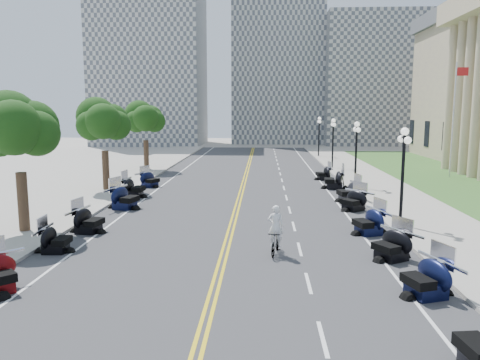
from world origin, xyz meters
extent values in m
plane|color=gray|center=(0.00, 0.00, 0.00)|extent=(160.00, 160.00, 0.00)
cube|color=#333335|center=(0.00, 10.00, 0.00)|extent=(16.00, 90.00, 0.01)
cube|color=yellow|center=(-0.12, 10.00, 0.01)|extent=(0.12, 90.00, 0.00)
cube|color=yellow|center=(0.12, 10.00, 0.01)|extent=(0.12, 90.00, 0.00)
cube|color=white|center=(6.40, 10.00, 0.01)|extent=(0.12, 90.00, 0.00)
cube|color=white|center=(-6.40, 10.00, 0.01)|extent=(0.12, 90.00, 0.00)
cube|color=white|center=(3.20, -8.00, 0.01)|extent=(0.12, 2.00, 0.00)
cube|color=white|center=(3.20, -4.00, 0.01)|extent=(0.12, 2.00, 0.00)
cube|color=white|center=(3.20, 0.00, 0.01)|extent=(0.12, 2.00, 0.00)
cube|color=white|center=(3.20, 4.00, 0.01)|extent=(0.12, 2.00, 0.00)
cube|color=white|center=(3.20, 8.00, 0.01)|extent=(0.12, 2.00, 0.00)
cube|color=white|center=(3.20, 12.00, 0.01)|extent=(0.12, 2.00, 0.00)
cube|color=white|center=(3.20, 16.00, 0.01)|extent=(0.12, 2.00, 0.00)
cube|color=white|center=(3.20, 20.00, 0.01)|extent=(0.12, 2.00, 0.00)
cube|color=white|center=(3.20, 24.00, 0.01)|extent=(0.12, 2.00, 0.00)
cube|color=white|center=(3.20, 28.00, 0.01)|extent=(0.12, 2.00, 0.00)
cube|color=white|center=(3.20, 32.00, 0.01)|extent=(0.12, 2.00, 0.00)
cube|color=white|center=(3.20, 36.00, 0.01)|extent=(0.12, 2.00, 0.00)
cube|color=white|center=(3.20, 40.00, 0.01)|extent=(0.12, 2.00, 0.00)
cube|color=white|center=(3.20, 44.00, 0.01)|extent=(0.12, 2.00, 0.00)
cube|color=white|center=(3.20, 48.00, 0.01)|extent=(0.12, 2.00, 0.00)
cube|color=white|center=(3.20, 52.00, 0.01)|extent=(0.12, 2.00, 0.00)
cube|color=#9E9991|center=(10.50, 10.00, 0.07)|extent=(5.00, 90.00, 0.15)
cube|color=#9E9991|center=(-10.50, 10.00, 0.07)|extent=(5.00, 90.00, 0.15)
cube|color=#356023|center=(17.50, 18.00, 0.05)|extent=(9.00, 60.00, 0.10)
cube|color=gray|center=(-18.00, 62.00, 13.00)|extent=(18.00, 14.00, 26.00)
cube|color=gray|center=(4.00, 68.00, 15.00)|extent=(16.00, 12.00, 30.00)
cube|color=gray|center=(22.00, 65.00, 11.00)|extent=(20.00, 14.00, 22.00)
imported|color=#A51414|center=(2.13, -0.80, 0.51)|extent=(0.81, 1.77, 1.03)
imported|color=white|center=(2.13, -0.80, 1.90)|extent=(0.64, 0.42, 1.75)
camera|label=1|loc=(1.61, -19.62, 5.96)|focal=35.00mm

